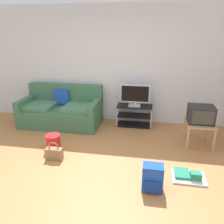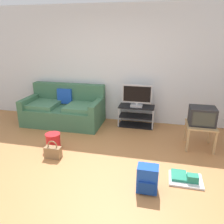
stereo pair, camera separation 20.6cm
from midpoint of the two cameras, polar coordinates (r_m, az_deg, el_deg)
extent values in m
cube|color=#B27542|center=(3.63, -9.11, -15.67)|extent=(9.00, 9.80, 0.02)
cube|color=silver|center=(5.39, -1.45, 11.85)|extent=(9.00, 0.10, 2.70)
cube|color=#3D6B4C|center=(5.45, -13.93, -1.05)|extent=(1.83, 0.95, 0.41)
cube|color=#3D6B4C|center=(5.64, -12.81, 4.56)|extent=(1.83, 0.20, 0.49)
cube|color=#3D6B4C|center=(5.74, -21.94, 2.41)|extent=(0.14, 0.95, 0.21)
cube|color=#3D6B4C|center=(5.07, -5.42, 1.63)|extent=(0.14, 0.95, 0.21)
cube|color=#477857|center=(5.54, -19.17, 1.57)|extent=(0.73, 0.66, 0.10)
cube|color=#477857|center=(5.13, -9.26, 1.05)|extent=(0.73, 0.66, 0.10)
cube|color=blue|center=(5.57, -13.74, 3.82)|extent=(0.36, 0.14, 0.36)
cube|color=black|center=(5.17, 4.69, 1.51)|extent=(0.81, 0.40, 0.02)
cube|color=black|center=(5.25, 4.62, -0.91)|extent=(0.78, 0.38, 0.02)
cube|color=black|center=(5.34, 4.55, -3.26)|extent=(0.81, 0.40, 0.02)
cylinder|color=#B7B7BC|center=(5.13, 0.06, -1.36)|extent=(0.03, 0.03, 0.48)
cylinder|color=#B7B7BC|center=(5.06, 8.83, -1.88)|extent=(0.03, 0.03, 0.48)
cylinder|color=#B7B7BC|center=(5.47, 0.72, 0.00)|extent=(0.03, 0.03, 0.48)
cylinder|color=#B7B7BC|center=(5.41, 8.94, -0.48)|extent=(0.03, 0.03, 0.48)
cube|color=#B2B2B7|center=(5.14, 4.68, 1.80)|extent=(0.27, 0.22, 0.05)
cube|color=#B2B2B7|center=(5.13, 4.69, 2.28)|extent=(0.05, 0.04, 0.04)
cube|color=#B2B2B7|center=(5.07, 4.76, 4.73)|extent=(0.67, 0.04, 0.41)
cube|color=black|center=(5.05, 4.74, 4.66)|extent=(0.61, 0.01, 0.35)
cube|color=tan|center=(4.49, 20.36, -2.79)|extent=(0.52, 0.52, 0.03)
cube|color=tan|center=(4.34, 17.47, -6.68)|extent=(0.04, 0.04, 0.44)
cube|color=tan|center=(4.43, 23.45, -6.88)|extent=(0.04, 0.04, 0.44)
cube|color=tan|center=(4.75, 16.82, -4.24)|extent=(0.04, 0.04, 0.44)
cube|color=tan|center=(4.84, 22.28, -4.48)|extent=(0.04, 0.04, 0.44)
cube|color=#232326|center=(4.45, 20.58, -0.56)|extent=(0.46, 0.36, 0.33)
cube|color=#333833|center=(4.28, 21.00, -1.39)|extent=(0.38, 0.01, 0.26)
cube|color=blue|center=(3.23, 8.48, -16.26)|extent=(0.28, 0.20, 0.38)
cube|color=navy|center=(3.18, 8.35, -18.46)|extent=(0.22, 0.04, 0.17)
cylinder|color=navy|center=(3.32, 7.15, -14.71)|extent=(0.04, 0.04, 0.31)
cylinder|color=navy|center=(3.32, 9.99, -14.87)|extent=(0.04, 0.04, 0.31)
cube|color=olive|center=(4.06, -16.03, -10.29)|extent=(0.29, 0.13, 0.21)
torus|color=olive|center=(3.99, -16.21, -8.63)|extent=(0.18, 0.02, 0.18)
cylinder|color=red|center=(4.33, -16.13, -7.56)|extent=(0.26, 0.26, 0.31)
cylinder|color=red|center=(4.27, -16.31, -5.85)|extent=(0.28, 0.28, 0.02)
cube|color=silver|center=(3.65, 17.43, -15.70)|extent=(0.48, 0.37, 0.03)
cube|color=#238466|center=(3.59, 19.05, -15.21)|extent=(0.16, 0.12, 0.11)
cube|color=#238466|center=(3.65, 15.88, -14.89)|extent=(0.22, 0.28, 0.04)
camera|label=1|loc=(0.10, -91.37, -0.49)|focal=35.69mm
camera|label=2|loc=(0.10, 88.63, 0.49)|focal=35.69mm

